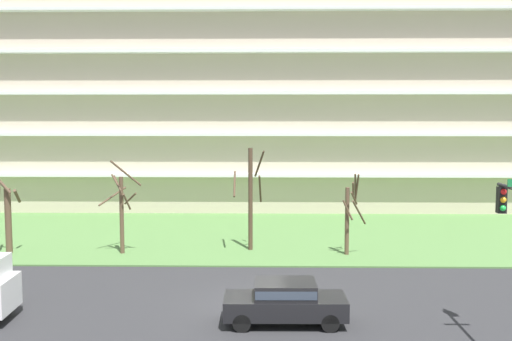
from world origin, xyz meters
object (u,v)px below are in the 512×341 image
Objects in this scene: tree_center at (250,196)px; sedan_black_near_left at (285,300)px; tree_far_left at (8,217)px; tree_left at (122,208)px; tree_right at (350,214)px.

tree_center is 1.31× the size of sedan_black_near_left.
tree_left reaches higher than tree_far_left.
tree_right is 1.02× the size of sedan_black_near_left.
sedan_black_near_left is at bearing -35.52° from tree_far_left.
tree_left reaches higher than tree_right.
tree_center is (6.96, 1.03, 0.52)m from tree_left.
tree_center is at bearing 168.15° from tree_right.
tree_left is at bearing 0.47° from tree_far_left.
tree_left is at bearing 128.12° from sedan_black_near_left.
tree_left reaches higher than sedan_black_near_left.
sedan_black_near_left is (-3.78, -10.50, -1.42)m from tree_right.
sedan_black_near_left is (1.58, -11.62, -2.22)m from tree_center.
tree_left is 12.33m from tree_right.
sedan_black_near_left is at bearing -82.25° from tree_center.
sedan_black_near_left is at bearing -109.79° from tree_right.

